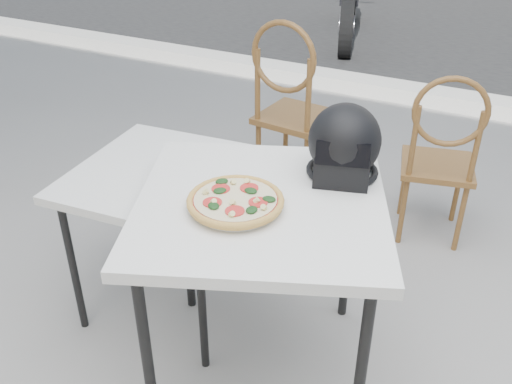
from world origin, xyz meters
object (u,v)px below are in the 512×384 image
at_px(cafe_chair_main, 441,151).
at_px(cafe_table_side, 166,185).
at_px(pizza, 235,200).
at_px(cafe_table_main, 261,218).
at_px(plate, 236,206).
at_px(cafe_chair_side, 291,100).
at_px(helmet, 344,146).

height_order(cafe_chair_main, cafe_table_side, cafe_chair_main).
relative_size(pizza, cafe_table_side, 0.43).
relative_size(cafe_table_main, plate, 3.11).
height_order(cafe_table_main, cafe_chair_side, cafe_chair_side).
height_order(cafe_table_main, pizza, pizza).
distance_m(plate, cafe_chair_side, 1.51).
distance_m(pizza, cafe_chair_side, 1.51).
height_order(cafe_table_main, cafe_table_side, cafe_table_main).
relative_size(cafe_table_main, cafe_chair_side, 1.03).
xyz_separation_m(helmet, cafe_chair_main, (0.22, 0.93, -0.39)).
bearing_deg(cafe_chair_main, cafe_chair_side, -21.50).
bearing_deg(cafe_table_side, cafe_chair_main, 48.34).
bearing_deg(cafe_table_main, cafe_chair_side, 109.70).
height_order(helmet, cafe_chair_main, helmet).
distance_m(plate, cafe_chair_main, 1.41).
bearing_deg(cafe_chair_side, plate, 112.81).
bearing_deg(plate, cafe_chair_side, 106.70).
xyz_separation_m(cafe_table_main, pizza, (-0.05, -0.08, 0.10)).
distance_m(cafe_chair_main, cafe_table_side, 1.39).
height_order(plate, cafe_table_side, plate).
xyz_separation_m(cafe_table_main, cafe_table_side, (-0.53, 0.18, -0.10)).
relative_size(cafe_table_main, cafe_table_side, 1.40).
height_order(pizza, helmet, helmet).
bearing_deg(pizza, plate, -109.18).
distance_m(pizza, helmet, 0.45).
xyz_separation_m(pizza, helmet, (0.23, 0.37, 0.09)).
distance_m(cafe_table_main, cafe_chair_main, 1.30).
xyz_separation_m(cafe_chair_main, cafe_table_side, (-0.92, -1.04, 0.10)).
relative_size(cafe_table_side, cafe_chair_side, 0.73).
xyz_separation_m(cafe_table_main, helmet, (0.18, 0.29, 0.19)).
bearing_deg(cafe_chair_side, helmet, 128.24).
distance_m(cafe_table_main, plate, 0.13).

